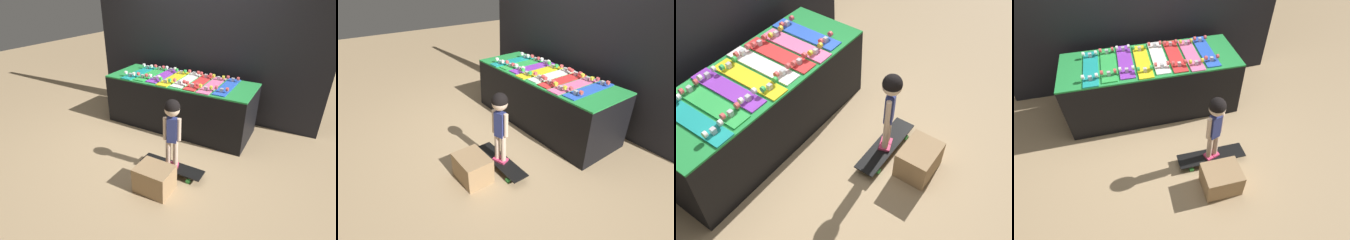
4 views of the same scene
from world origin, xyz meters
The scene contains 14 objects.
ground_plane centered at (0.00, 0.00, 0.00)m, with size 16.00×16.00×0.00m, color tan.
back_wall centered at (0.00, 1.17, 1.35)m, with size 3.98×0.10×2.70m.
display_rack centered at (0.00, 0.51, 0.39)m, with size 2.24×0.83×0.78m.
skateboard_teal_on_rack centered at (-0.73, 0.49, 0.80)m, with size 0.18×0.76×0.09m.
skateboard_green_on_rack centered at (-0.52, 0.52, 0.80)m, with size 0.18×0.76×0.09m.
skateboard_purple_on_rack centered at (-0.31, 0.54, 0.80)m, with size 0.18×0.76×0.09m.
skateboard_yellow_on_rack centered at (-0.10, 0.49, 0.80)m, with size 0.18×0.76×0.09m.
skateboard_white_on_rack centered at (0.10, 0.53, 0.80)m, with size 0.18×0.76×0.09m.
skateboard_red_on_rack centered at (0.31, 0.52, 0.80)m, with size 0.18×0.76×0.09m.
skateboard_pink_on_rack centered at (0.52, 0.49, 0.80)m, with size 0.18×0.76×0.09m.
skateboard_blue_on_rack centered at (0.73, 0.53, 0.80)m, with size 0.18×0.76×0.09m.
skateboard_on_floor centered at (0.48, -0.62, 0.08)m, with size 0.80×0.20×0.09m.
child centered at (0.48, -0.62, 0.70)m, with size 0.20×0.18×0.87m.
storage_box centered at (0.46, -0.99, 0.15)m, with size 0.40×0.31×0.30m.
Camera 2 is at (2.49, -2.02, 2.06)m, focal length 28.00 mm.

